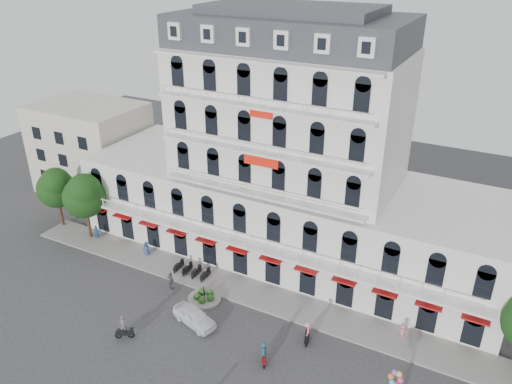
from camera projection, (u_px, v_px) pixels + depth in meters
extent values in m
plane|color=#38383A|center=(195.00, 350.00, 41.77)|extent=(120.00, 120.00, 0.00)
cube|color=gray|center=(247.00, 291.00, 48.89)|extent=(53.00, 4.00, 0.16)
cube|color=silver|center=(286.00, 213.00, 54.10)|extent=(45.00, 14.00, 9.00)
cube|color=silver|center=(289.00, 115.00, 49.27)|extent=(22.00, 12.00, 13.00)
cube|color=#2D3035|center=(292.00, 31.00, 45.76)|extent=(21.56, 11.76, 3.00)
cube|color=#2D3035|center=(293.00, 9.00, 44.93)|extent=(15.84, 8.64, 0.80)
cube|color=#B31616|center=(254.00, 254.00, 48.58)|extent=(40.50, 1.00, 0.15)
cube|color=red|center=(261.00, 159.00, 45.51)|extent=(3.50, 0.10, 1.40)
cube|color=beige|center=(92.00, 148.00, 67.60)|extent=(14.00, 10.00, 12.00)
cylinder|color=gray|center=(204.00, 299.00, 47.74)|extent=(3.20, 3.20, 0.24)
cylinder|color=black|center=(204.00, 292.00, 47.40)|extent=(0.08, 0.08, 1.40)
sphere|color=#26531B|center=(210.00, 298.00, 47.30)|extent=(0.70, 0.70, 0.70)
sphere|color=#26531B|center=(210.00, 293.00, 48.03)|extent=(0.70, 0.70, 0.70)
sphere|color=#26531B|center=(202.00, 292.00, 48.16)|extent=(0.70, 0.70, 0.70)
sphere|color=#26531B|center=(197.00, 297.00, 47.52)|extent=(0.70, 0.70, 0.70)
sphere|color=#26531B|center=(202.00, 301.00, 46.98)|extent=(0.70, 0.70, 0.70)
cylinder|color=#382314|center=(61.00, 213.00, 59.83)|extent=(0.36, 0.36, 3.52)
sphere|color=black|center=(56.00, 189.00, 58.43)|extent=(4.48, 4.48, 4.48)
sphere|color=black|center=(56.00, 183.00, 57.52)|extent=(3.52, 3.52, 3.52)
sphere|color=black|center=(55.00, 182.00, 58.55)|extent=(3.20, 3.20, 3.20)
cylinder|color=#382314|center=(89.00, 223.00, 57.29)|extent=(0.36, 0.36, 3.74)
sphere|color=black|center=(84.00, 197.00, 55.80)|extent=(4.76, 4.76, 4.76)
sphere|color=black|center=(84.00, 190.00, 54.87)|extent=(3.74, 3.74, 3.74)
sphere|color=black|center=(83.00, 190.00, 55.91)|extent=(3.40, 3.40, 3.40)
imported|color=white|center=(194.00, 316.00, 44.47)|extent=(4.85, 2.96, 1.54)
cube|color=black|center=(124.00, 333.00, 42.89)|extent=(1.47, 1.05, 0.35)
torus|color=black|center=(131.00, 335.00, 43.03)|extent=(0.58, 0.40, 0.60)
torus|color=black|center=(118.00, 335.00, 42.99)|extent=(0.58, 0.40, 0.60)
imported|color=#5B5A62|center=(123.00, 325.00, 42.52)|extent=(0.82, 0.73, 1.88)
cube|color=maroon|center=(264.00, 357.00, 40.31)|extent=(1.03, 1.48, 0.35)
torus|color=black|center=(264.00, 355.00, 40.92)|extent=(0.39, 0.58, 0.60)
torus|color=black|center=(264.00, 365.00, 39.93)|extent=(0.39, 0.58, 0.60)
imported|color=navy|center=(264.00, 351.00, 40.00)|extent=(0.82, 0.93, 1.59)
cube|color=black|center=(307.00, 337.00, 42.46)|extent=(0.76, 1.54, 0.35)
torus|color=black|center=(306.00, 344.00, 42.10)|extent=(0.29, 0.61, 0.60)
torus|color=black|center=(308.00, 335.00, 43.07)|extent=(0.29, 0.61, 0.60)
imported|color=pink|center=(307.00, 330.00, 42.16)|extent=(0.86, 1.15, 1.58)
imported|color=navy|center=(147.00, 249.00, 54.28)|extent=(0.94, 0.73, 1.72)
imported|color=#57555C|center=(171.00, 281.00, 48.87)|extent=(1.19, 0.65, 1.92)
imported|color=#D37085|center=(403.00, 332.00, 42.72)|extent=(0.98, 0.57, 1.51)
imported|color=navy|center=(97.00, 233.00, 57.31)|extent=(0.77, 0.71, 1.77)
sphere|color=#E54C99|center=(400.00, 380.00, 36.31)|extent=(0.44, 0.44, 0.44)
sphere|color=yellow|center=(399.00, 374.00, 36.53)|extent=(0.44, 0.44, 0.44)
sphere|color=#994CD8|center=(395.00, 373.00, 36.67)|extent=(0.44, 0.44, 0.44)
sphere|color=orange|center=(391.00, 377.00, 36.58)|extent=(0.44, 0.44, 0.44)
sphere|color=#4CB2E5|center=(392.00, 382.00, 36.37)|extent=(0.44, 0.44, 0.44)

